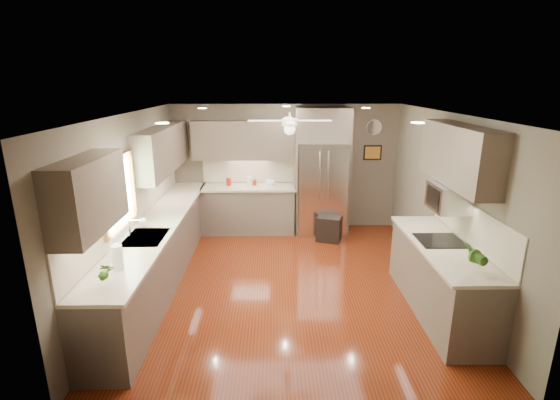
{
  "coord_description": "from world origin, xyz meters",
  "views": [
    {
      "loc": [
        -0.23,
        -5.53,
        2.91
      ],
      "look_at": [
        -0.13,
        0.6,
        1.12
      ],
      "focal_mm": 26.0,
      "sensor_mm": 36.0,
      "label": 1
    }
  ],
  "objects_px": {
    "bowl": "(270,184)",
    "potted_plant_right": "(473,255)",
    "stool": "(330,228)",
    "paper_towel": "(117,258)",
    "canister_d": "(255,182)",
    "microwave": "(449,197)",
    "canister_c": "(249,181)",
    "soap_bottle": "(143,222)",
    "potted_plant_left": "(103,272)",
    "canister_a": "(229,182)",
    "refrigerator": "(321,174)"
  },
  "relations": [
    {
      "from": "canister_d",
      "to": "potted_plant_right",
      "type": "bearing_deg",
      "value": -56.29
    },
    {
      "from": "canister_c",
      "to": "potted_plant_left",
      "type": "relative_size",
      "value": 0.64
    },
    {
      "from": "soap_bottle",
      "to": "refrigerator",
      "type": "xyz_separation_m",
      "value": [
        2.75,
        2.33,
        0.15
      ]
    },
    {
      "from": "canister_c",
      "to": "stool",
      "type": "bearing_deg",
      "value": -18.94
    },
    {
      "from": "stool",
      "to": "paper_towel",
      "type": "distance_m",
      "value": 4.29
    },
    {
      "from": "soap_bottle",
      "to": "potted_plant_left",
      "type": "bearing_deg",
      "value": -86.16
    },
    {
      "from": "paper_towel",
      "to": "canister_c",
      "type": "bearing_deg",
      "value": 71.81
    },
    {
      "from": "canister_c",
      "to": "potted_plant_right",
      "type": "height_order",
      "value": "potted_plant_right"
    },
    {
      "from": "bowl",
      "to": "microwave",
      "type": "xyz_separation_m",
      "value": [
        2.33,
        -2.78,
        0.52
      ]
    },
    {
      "from": "potted_plant_left",
      "to": "potted_plant_right",
      "type": "relative_size",
      "value": 0.81
    },
    {
      "from": "potted_plant_left",
      "to": "bowl",
      "type": "relative_size",
      "value": 1.47
    },
    {
      "from": "microwave",
      "to": "stool",
      "type": "height_order",
      "value": "microwave"
    },
    {
      "from": "refrigerator",
      "to": "stool",
      "type": "distance_m",
      "value": 1.06
    },
    {
      "from": "soap_bottle",
      "to": "paper_towel",
      "type": "relative_size",
      "value": 0.63
    },
    {
      "from": "canister_a",
      "to": "paper_towel",
      "type": "relative_size",
      "value": 0.5
    },
    {
      "from": "canister_d",
      "to": "potted_plant_right",
      "type": "xyz_separation_m",
      "value": [
        2.53,
        -3.79,
        0.12
      ]
    },
    {
      "from": "soap_bottle",
      "to": "potted_plant_left",
      "type": "relative_size",
      "value": 0.65
    },
    {
      "from": "potted_plant_left",
      "to": "refrigerator",
      "type": "bearing_deg",
      "value": 56.35
    },
    {
      "from": "potted_plant_left",
      "to": "potted_plant_right",
      "type": "distance_m",
      "value": 3.88
    },
    {
      "from": "potted_plant_right",
      "to": "canister_c",
      "type": "bearing_deg",
      "value": 124.89
    },
    {
      "from": "canister_a",
      "to": "soap_bottle",
      "type": "xyz_separation_m",
      "value": [
        -0.94,
        -2.41,
        0.02
      ]
    },
    {
      "from": "canister_d",
      "to": "refrigerator",
      "type": "distance_m",
      "value": 1.32
    },
    {
      "from": "bowl",
      "to": "canister_c",
      "type": "bearing_deg",
      "value": 177.57
    },
    {
      "from": "stool",
      "to": "paper_towel",
      "type": "xyz_separation_m",
      "value": [
        -2.76,
        -3.18,
        0.84
      ]
    },
    {
      "from": "canister_d",
      "to": "stool",
      "type": "xyz_separation_m",
      "value": [
        1.44,
        -0.54,
        -0.76
      ]
    },
    {
      "from": "refrigerator",
      "to": "potted_plant_right",
      "type": "bearing_deg",
      "value": -71.68
    },
    {
      "from": "soap_bottle",
      "to": "canister_d",
      "type": "bearing_deg",
      "value": 59.17
    },
    {
      "from": "canister_a",
      "to": "paper_towel",
      "type": "distance_m",
      "value": 3.79
    },
    {
      "from": "canister_c",
      "to": "soap_bottle",
      "type": "distance_m",
      "value": 2.76
    },
    {
      "from": "bowl",
      "to": "microwave",
      "type": "height_order",
      "value": "microwave"
    },
    {
      "from": "canister_c",
      "to": "refrigerator",
      "type": "xyz_separation_m",
      "value": [
        1.41,
        -0.09,
        0.16
      ]
    },
    {
      "from": "canister_a",
      "to": "soap_bottle",
      "type": "bearing_deg",
      "value": -111.21
    },
    {
      "from": "canister_d",
      "to": "microwave",
      "type": "bearing_deg",
      "value": -46.83
    },
    {
      "from": "canister_a",
      "to": "canister_c",
      "type": "bearing_deg",
      "value": 0.58
    },
    {
      "from": "canister_a",
      "to": "microwave",
      "type": "bearing_deg",
      "value": -41.59
    },
    {
      "from": "soap_bottle",
      "to": "refrigerator",
      "type": "distance_m",
      "value": 3.61
    },
    {
      "from": "canister_c",
      "to": "microwave",
      "type": "distance_m",
      "value": 3.94
    },
    {
      "from": "soap_bottle",
      "to": "potted_plant_left",
      "type": "height_order",
      "value": "potted_plant_left"
    },
    {
      "from": "canister_d",
      "to": "bowl",
      "type": "bearing_deg",
      "value": -5.41
    },
    {
      "from": "potted_plant_right",
      "to": "microwave",
      "type": "height_order",
      "value": "microwave"
    },
    {
      "from": "canister_d",
      "to": "microwave",
      "type": "height_order",
      "value": "microwave"
    },
    {
      "from": "potted_plant_left",
      "to": "stool",
      "type": "relative_size",
      "value": 0.53
    },
    {
      "from": "soap_bottle",
      "to": "bowl",
      "type": "height_order",
      "value": "soap_bottle"
    },
    {
      "from": "bowl",
      "to": "potted_plant_right",
      "type": "bearing_deg",
      "value": -59.4
    },
    {
      "from": "bowl",
      "to": "canister_d",
      "type": "bearing_deg",
      "value": 174.59
    },
    {
      "from": "canister_d",
      "to": "canister_a",
      "type": "bearing_deg",
      "value": -178.27
    },
    {
      "from": "microwave",
      "to": "paper_towel",
      "type": "xyz_separation_m",
      "value": [
        -3.96,
        -0.91,
        -0.4
      ]
    },
    {
      "from": "microwave",
      "to": "paper_towel",
      "type": "height_order",
      "value": "microwave"
    },
    {
      "from": "canister_a",
      "to": "microwave",
      "type": "height_order",
      "value": "microwave"
    },
    {
      "from": "potted_plant_left",
      "to": "stool",
      "type": "bearing_deg",
      "value": 51.79
    }
  ]
}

